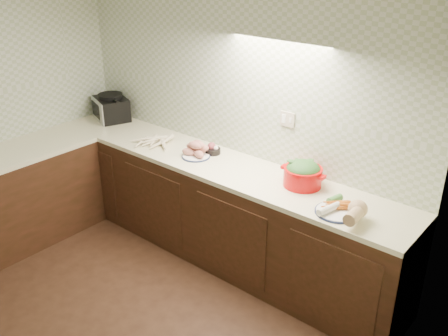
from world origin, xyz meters
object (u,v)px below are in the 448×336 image
Objects in this scene: toaster_oven at (111,108)px; onion_bowl at (213,149)px; dutch_oven at (303,174)px; veg_plate at (347,209)px; parsnip_pile at (154,143)px; sweet_potato_plate at (196,151)px.

onion_bowl is (1.41, -0.01, -0.09)m from toaster_oven.
dutch_oven is at bearing 19.64° from toaster_oven.
toaster_oven is 1.24× the size of veg_plate.
veg_plate is at bearing -0.48° from parsnip_pile.
sweet_potato_plate is 1.82× the size of onion_bowl.
veg_plate is at bearing -3.21° from sweet_potato_plate.
toaster_oven is at bearing 173.43° from sweet_potato_plate.
parsnip_pile is 1.95m from veg_plate.
onion_bowl is 1.44m from veg_plate.
parsnip_pile is 1.11× the size of veg_plate.
dutch_oven reaches higher than parsnip_pile.
toaster_oven is 1.42m from onion_bowl.
toaster_oven is 1.27× the size of dutch_oven.
dutch_oven is (1.00, 0.12, 0.04)m from sweet_potato_plate.
toaster_oven is at bearing 179.58° from onion_bowl.
parsnip_pile is 3.07× the size of onion_bowl.
dutch_oven is (1.47, 0.18, 0.07)m from parsnip_pile.
dutch_oven reaches higher than veg_plate.
toaster_oven is at bearing 175.18° from veg_plate.
toaster_oven reaches higher than veg_plate.
dutch_oven is at bearing 157.44° from veg_plate.
toaster_oven is 1.88× the size of sweet_potato_plate.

